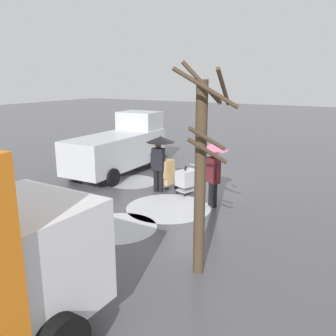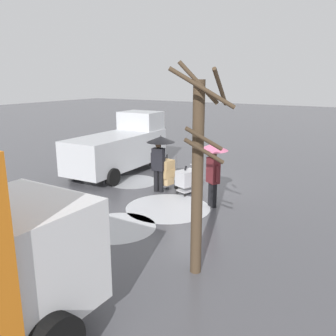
% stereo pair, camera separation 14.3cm
% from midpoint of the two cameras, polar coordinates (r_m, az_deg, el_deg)
% --- Properties ---
extents(ground_plane, '(90.00, 90.00, 0.00)m').
position_cam_midpoint_polar(ground_plane, '(14.34, 2.94, -2.73)').
color(ground_plane, '#4C4C51').
extents(slush_patch_near_cluster, '(2.26, 2.26, 0.01)m').
position_cam_midpoint_polar(slush_patch_near_cluster, '(10.51, -7.76, -9.32)').
color(slush_patch_near_cluster, silver).
rests_on(slush_patch_near_cluster, ground).
extents(slush_patch_under_van, '(2.07, 2.07, 0.01)m').
position_cam_midpoint_polar(slush_patch_under_van, '(14.86, -5.37, -2.15)').
color(slush_patch_under_van, '#999BA0').
rests_on(slush_patch_under_van, ground).
extents(slush_patch_mid_street, '(2.80, 2.80, 0.01)m').
position_cam_midpoint_polar(slush_patch_mid_street, '(11.89, 0.33, -6.31)').
color(slush_patch_mid_street, silver).
rests_on(slush_patch_mid_street, ground).
extents(slush_patch_far_side, '(1.77, 1.77, 0.01)m').
position_cam_midpoint_polar(slush_patch_far_side, '(15.81, 1.27, -1.08)').
color(slush_patch_far_side, '#999BA0').
rests_on(slush_patch_far_side, ground).
extents(cargo_van_parked_right, '(2.30, 5.39, 2.60)m').
position_cam_midpoint_polar(cargo_van_parked_right, '(16.12, -7.29, 3.40)').
color(cargo_van_parked_right, '#B7BABF').
rests_on(cargo_van_parked_right, ground).
extents(shopping_cart_vendor, '(0.79, 0.95, 1.04)m').
position_cam_midpoint_polar(shopping_cart_vendor, '(13.16, 3.40, -1.71)').
color(shopping_cart_vendor, '#B2B2B7').
rests_on(shopping_cart_vendor, ground).
extents(hand_dolly_boxes, '(0.62, 0.78, 1.32)m').
position_cam_midpoint_polar(hand_dolly_boxes, '(13.55, 0.08, -0.72)').
color(hand_dolly_boxes, '#515156').
rests_on(hand_dolly_boxes, ground).
extents(pedestrian_pink_side, '(1.04, 1.04, 2.15)m').
position_cam_midpoint_polar(pedestrian_pink_side, '(13.12, -1.01, 2.83)').
color(pedestrian_pink_side, black).
rests_on(pedestrian_pink_side, ground).
extents(pedestrian_black_side, '(1.04, 1.04, 2.15)m').
position_cam_midpoint_polar(pedestrian_black_side, '(11.71, 7.47, 1.31)').
color(pedestrian_black_side, black).
rests_on(pedestrian_black_side, ground).
extents(bare_tree_near, '(1.09, 1.36, 4.49)m').
position_cam_midpoint_polar(bare_tree_near, '(7.37, 5.39, -0.86)').
color(bare_tree_near, '#423323').
rests_on(bare_tree_near, ground).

